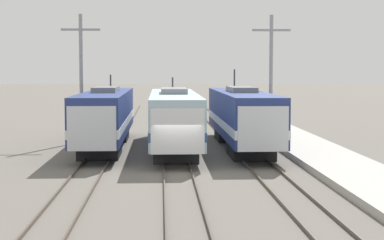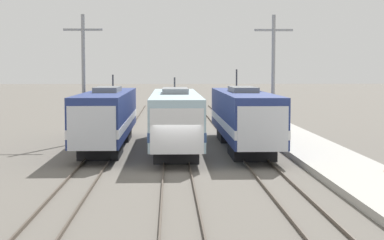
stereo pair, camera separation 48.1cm
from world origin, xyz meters
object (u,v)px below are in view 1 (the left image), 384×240
at_px(locomotive_center, 174,119).
at_px(locomotive_far_right, 242,117).
at_px(locomotive_far_left, 106,117).
at_px(catenary_tower_left, 81,74).
at_px(catenary_tower_right, 271,74).

relative_size(locomotive_center, locomotive_far_right, 1.01).
distance_m(locomotive_far_left, catenary_tower_left, 5.23).
bearing_deg(locomotive_far_left, catenary_tower_right, 17.74).
relative_size(locomotive_far_right, catenary_tower_left, 2.01).
height_order(catenary_tower_left, catenary_tower_right, same).
xyz_separation_m(locomotive_far_left, catenary_tower_left, (-2.08, 3.83, 2.89)).
relative_size(catenary_tower_left, catenary_tower_right, 1.00).
bearing_deg(catenary_tower_left, catenary_tower_right, 0.00).
height_order(locomotive_far_right, catenary_tower_left, catenary_tower_left).
xyz_separation_m(locomotive_center, catenary_tower_right, (7.35, 5.32, 2.91)).
bearing_deg(catenary_tower_right, catenary_tower_left, 180.00).
bearing_deg(catenary_tower_left, locomotive_center, -38.46).
xyz_separation_m(locomotive_far_right, catenary_tower_left, (-11.32, 4.62, 2.88)).
bearing_deg(catenary_tower_right, locomotive_far_right, -120.55).
relative_size(locomotive_far_left, locomotive_center, 0.99).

